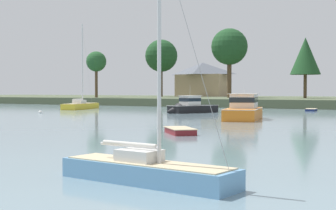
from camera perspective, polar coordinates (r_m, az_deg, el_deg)
name	(u,v)px	position (r m, az deg, el deg)	size (l,w,h in m)	color
dinghy_navy	(311,110)	(73.62, 16.20, -0.57)	(1.56, 3.09, 0.48)	navy
cruiser_black	(188,109)	(64.98, 2.35, -0.48)	(5.42, 8.05, 4.51)	black
dinghy_maroon	(180,132)	(33.65, 1.41, -3.10)	(3.44, 3.59, 0.58)	maroon
sailboat_skyblue	(147,177)	(15.97, -2.50, -8.29)	(6.40, 2.34, 8.45)	#669ECC
sailboat_yellow	(81,107)	(78.99, -10.05, -0.26)	(4.50, 9.38, 14.11)	gold
cruiser_orange	(245,113)	(51.42, 8.82, -0.93)	(4.99, 9.77, 4.98)	orange
mooring_buoy_white	(40,112)	(66.09, -14.52, -0.84)	(0.50, 0.50, 0.55)	white
shore_tree_far_left	(161,56)	(116.56, -0.78, 5.69)	(7.59, 7.59, 13.46)	brown
shore_tree_far_right	(305,56)	(99.81, 15.57, 5.45)	(5.88, 5.88, 11.79)	brown
shore_tree_inland_b	(229,47)	(103.07, 7.10, 6.64)	(7.51, 7.51, 14.27)	brown
shore_tree_left	(96,62)	(105.41, -8.28, 4.93)	(4.26, 4.26, 9.73)	brown
cottage_near_water	(202,79)	(124.13, 4.00, 3.03)	(12.86, 8.02, 8.47)	tan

